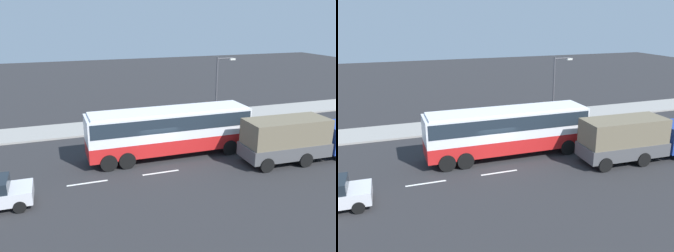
% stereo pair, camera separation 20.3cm
% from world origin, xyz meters
% --- Properties ---
extents(ground_plane, '(120.00, 120.00, 0.00)m').
position_xyz_m(ground_plane, '(0.00, 0.00, 0.00)').
color(ground_plane, '#28282B').
extents(sidewalk_curb, '(80.00, 4.00, 0.15)m').
position_xyz_m(sidewalk_curb, '(0.00, 8.66, 0.07)').
color(sidewalk_curb, gray).
rests_on(sidewalk_curb, ground_plane).
extents(lane_centreline, '(27.90, 0.16, 0.01)m').
position_xyz_m(lane_centreline, '(-4.29, -2.03, 0.00)').
color(lane_centreline, white).
rests_on(lane_centreline, ground_plane).
extents(coach_bus, '(11.47, 2.70, 3.41)m').
position_xyz_m(coach_bus, '(1.17, 0.48, 2.12)').
color(coach_bus, red).
rests_on(coach_bus, ground_plane).
extents(cargo_truck, '(8.08, 2.84, 3.03)m').
position_xyz_m(cargo_truck, '(8.99, -3.06, 1.62)').
color(cargo_truck, navy).
rests_on(cargo_truck, ground_plane).
extents(pedestrian_near_curb, '(0.32, 0.32, 1.72)m').
position_xyz_m(pedestrian_near_curb, '(7.39, 7.73, 1.14)').
color(pedestrian_near_curb, brown).
rests_on(pedestrian_near_curb, sidewalk_curb).
extents(street_lamp, '(1.83, 0.24, 5.85)m').
position_xyz_m(street_lamp, '(8.31, 7.31, 3.58)').
color(street_lamp, '#47474C').
rests_on(street_lamp, sidewalk_curb).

